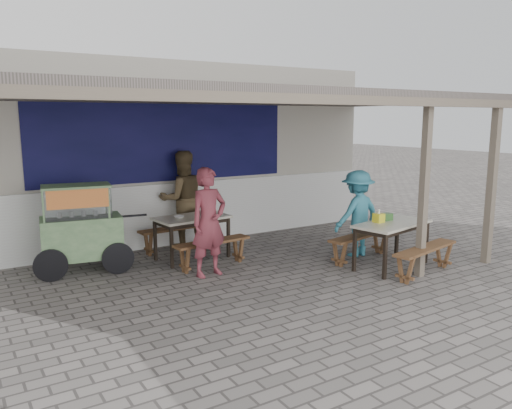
{
  "coord_description": "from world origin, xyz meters",
  "views": [
    {
      "loc": [
        -3.76,
        -5.89,
        2.42
      ],
      "look_at": [
        0.47,
        0.9,
        1.04
      ],
      "focal_mm": 35.0,
      "sensor_mm": 36.0,
      "label": 1
    }
  ],
  "objects": [
    {
      "name": "patron_wall_side",
      "position": [
        -0.02,
        2.75,
        0.91
      ],
      "size": [
        0.96,
        0.79,
        1.83
      ],
      "primitive_type": "imported",
      "rotation": [
        0.0,
        0.0,
        3.03
      ],
      "color": "brown",
      "rests_on": "ground"
    },
    {
      "name": "bench_right_street",
      "position": [
        2.45,
        -0.92,
        0.34
      ],
      "size": [
        1.52,
        0.57,
        0.45
      ],
      "rotation": [
        0.0,
        0.0,
        0.2
      ],
      "color": "brown",
      "rests_on": "ground"
    },
    {
      "name": "bench_left_wall",
      "position": [
        -0.3,
        2.5,
        0.33
      ],
      "size": [
        1.36,
        0.41,
        0.45
      ],
      "rotation": [
        0.0,
        0.0,
        0.1
      ],
      "color": "brown",
      "rests_on": "ground"
    },
    {
      "name": "table_left",
      "position": [
        -0.24,
        1.86,
        0.67
      ],
      "size": [
        1.3,
        0.83,
        0.75
      ],
      "rotation": [
        0.0,
        0.0,
        0.1
      ],
      "color": "beige",
      "rests_on": "ground"
    },
    {
      "name": "warung_roof",
      "position": [
        0.02,
        0.9,
        2.71
      ],
      "size": [
        9.0,
        4.21,
        2.81
      ],
      "color": "#625754",
      "rests_on": "ground"
    },
    {
      "name": "tissue_box",
      "position": [
        2.14,
        -0.2,
        0.82
      ],
      "size": [
        0.15,
        0.15,
        0.15
      ],
      "primitive_type": "cube",
      "rotation": [
        0.0,
        0.0,
        0.02
      ],
      "color": "yellow",
      "rests_on": "table_right"
    },
    {
      "name": "donation_box",
      "position": [
        2.38,
        -0.15,
        0.81
      ],
      "size": [
        0.19,
        0.13,
        0.12
      ],
      "primitive_type": "cube",
      "rotation": [
        0.0,
        0.0,
        -0.06
      ],
      "color": "#34662D",
      "rests_on": "table_right"
    },
    {
      "name": "condiment_jar",
      "position": [
        0.07,
        1.98,
        0.79
      ],
      "size": [
        0.07,
        0.07,
        0.08
      ],
      "primitive_type": "cylinder",
      "color": "beige",
      "rests_on": "table_left"
    },
    {
      "name": "patron_street_side",
      "position": [
        -0.4,
        0.87,
        0.85
      ],
      "size": [
        0.67,
        0.49,
        1.69
      ],
      "primitive_type": "imported",
      "rotation": [
        0.0,
        0.0,
        0.14
      ],
      "color": "brown",
      "rests_on": "ground"
    },
    {
      "name": "table_right",
      "position": [
        2.33,
        -0.33,
        0.67
      ],
      "size": [
        1.5,
        0.94,
        0.75
      ],
      "rotation": [
        0.0,
        0.0,
        0.2
      ],
      "color": "beige",
      "rests_on": "ground"
    },
    {
      "name": "back_wall",
      "position": [
        -0.0,
        3.58,
        1.72
      ],
      "size": [
        9.0,
        1.28,
        3.5
      ],
      "color": "#B2AA9F",
      "rests_on": "ground"
    },
    {
      "name": "vendor_cart",
      "position": [
        -2.05,
        2.08,
        0.76
      ],
      "size": [
        1.81,
        0.87,
        1.4
      ],
      "rotation": [
        0.0,
        0.0,
        -0.15
      ],
      "color": "#7FA76F",
      "rests_on": "ground"
    },
    {
      "name": "patron_right_table",
      "position": [
        2.34,
        0.5,
        0.76
      ],
      "size": [
        1.03,
        0.64,
        1.53
      ],
      "primitive_type": "imported",
      "rotation": [
        0.0,
        0.0,
        3.21
      ],
      "color": "teal",
      "rests_on": "ground"
    },
    {
      "name": "ground",
      "position": [
        0.0,
        0.0,
        0.0
      ],
      "size": [
        60.0,
        60.0,
        0.0
      ],
      "primitive_type": "plane",
      "color": "slate",
      "rests_on": "ground"
    },
    {
      "name": "condiment_bowl",
      "position": [
        -0.48,
        1.84,
        0.77
      ],
      "size": [
        0.2,
        0.2,
        0.04
      ],
      "primitive_type": "imported",
      "rotation": [
        0.0,
        0.0,
        0.19
      ],
      "color": "white",
      "rests_on": "table_left"
    },
    {
      "name": "bench_left_street",
      "position": [
        -0.17,
        1.22,
        0.33
      ],
      "size": [
        1.36,
        0.41,
        0.45
      ],
      "rotation": [
        0.0,
        0.0,
        0.1
      ],
      "color": "brown",
      "rests_on": "ground"
    },
    {
      "name": "bench_right_wall",
      "position": [
        2.21,
        0.26,
        0.34
      ],
      "size": [
        1.52,
        0.57,
        0.45
      ],
      "rotation": [
        0.0,
        0.0,
        0.2
      ],
      "color": "brown",
      "rests_on": "ground"
    }
  ]
}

